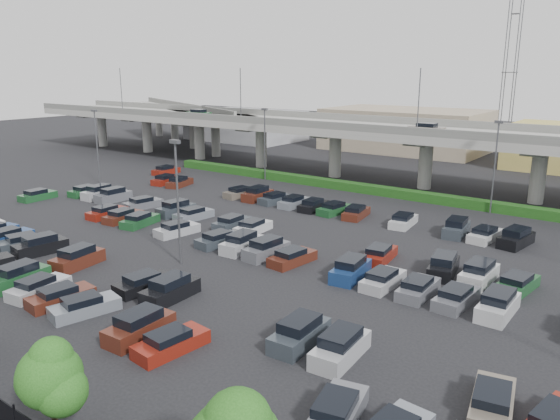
{
  "coord_description": "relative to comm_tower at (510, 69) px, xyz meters",
  "views": [
    {
      "loc": [
        32.05,
        -37.58,
        15.73
      ],
      "look_at": [
        0.75,
        4.93,
        2.0
      ],
      "focal_mm": 35.0,
      "sensor_mm": 36.0,
      "label": 1
    }
  ],
  "objects": [
    {
      "name": "comm_tower",
      "position": [
        0.0,
        0.0,
        0.0
      ],
      "size": [
        2.4,
        2.4,
        30.0
      ],
      "color": "#4B4C50",
      "rests_on": "ground"
    },
    {
      "name": "hedge",
      "position": [
        -4.0,
        -49.0,
        -15.06
      ],
      "size": [
        66.0,
        1.6,
        1.1
      ],
      "primitive_type": "cube",
      "color": "#133810",
      "rests_on": "ground"
    },
    {
      "name": "ground",
      "position": [
        -4.0,
        -74.0,
        -15.61
      ],
      "size": [
        280.0,
        280.0,
        0.0
      ],
      "primitive_type": "plane",
      "color": "black"
    },
    {
      "name": "parked_cars",
      "position": [
        -4.18,
        -77.88,
        -15.0
      ],
      "size": [
        62.86,
        41.57,
        1.67
      ],
      "color": "#1C4F26",
      "rests_on": "ground"
    },
    {
      "name": "on_ramp",
      "position": [
        -56.1,
        -30.95,
        -8.76
      ],
      "size": [
        50.93,
        30.13,
        8.8
      ],
      "color": "gray",
      "rests_on": "ground"
    },
    {
      "name": "light_poles",
      "position": [
        -8.12,
        -72.0,
        -9.37
      ],
      "size": [
        66.9,
        48.38,
        10.3
      ],
      "color": "#4B4C50",
      "rests_on": "ground"
    },
    {
      "name": "distant_buildings",
      "position": [
        8.38,
        -12.19,
        -11.87
      ],
      "size": [
        138.0,
        24.0,
        9.0
      ],
      "color": "gray",
      "rests_on": "ground"
    },
    {
      "name": "overpass",
      "position": [
        -4.18,
        -42.03,
        -8.64
      ],
      "size": [
        150.0,
        13.0,
        15.8
      ],
      "color": "gray",
      "rests_on": "ground"
    }
  ]
}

